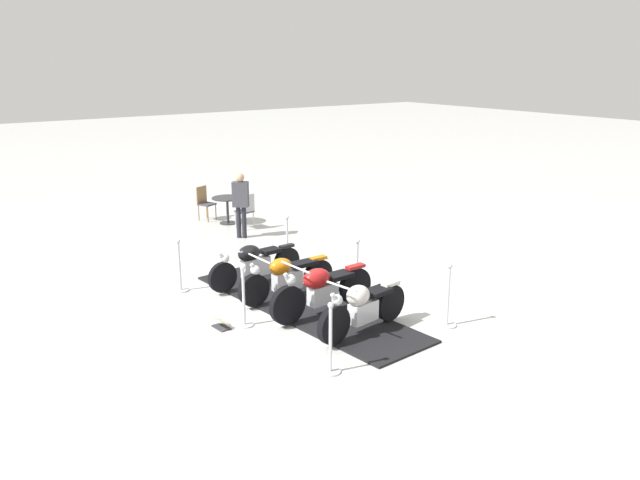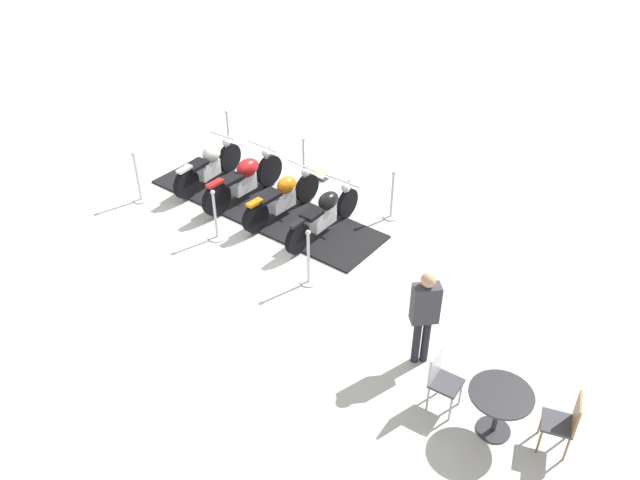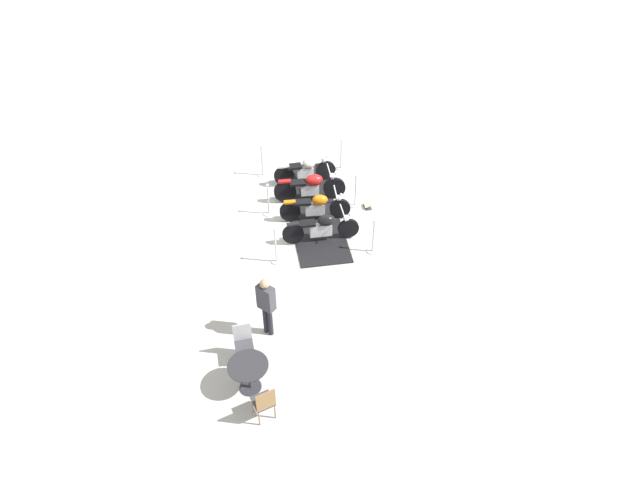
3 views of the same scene
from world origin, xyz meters
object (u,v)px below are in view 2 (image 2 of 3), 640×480
Objects in this scene: cafe_table at (499,403)px; motorcycle_maroon at (245,178)px; info_placard at (320,176)px; cafe_chair_near_table at (442,377)px; motorcycle_black at (325,212)px; motorcycle_copper at (283,197)px; motorcycle_cream at (209,165)px; stanchion_right_rear at (229,139)px; bystander_person at (425,311)px; stanchion_left_mid at (216,224)px; stanchion_left_rear at (139,185)px; stanchion_right_front at (392,202)px; cafe_chair_across_table at (565,421)px; stanchion_left_front at (308,265)px; stanchion_right_mid at (304,168)px.

motorcycle_maroon is at bearing 75.49° from cafe_table.
cafe_table reaches higher than info_placard.
cafe_table is at bearing 0.00° from cafe_chair_near_table.
motorcycle_black is 1.04× the size of motorcycle_copper.
stanchion_right_rear is (1.25, 0.80, -0.11)m from motorcycle_cream.
cafe_table is at bearing -154.58° from bystander_person.
stanchion_left_mid is at bearing -135.21° from stanchion_right_rear.
motorcycle_maroon is 1.34× the size of bystander_person.
stanchion_left_mid is at bearing -85.50° from stanchion_left_rear.
stanchion_right_front is at bearing -75.47° from motorcycle_cream.
cafe_chair_near_table is at bearing -110.44° from motorcycle_maroon.
motorcycle_copper is at bearing 21.84° from bystander_person.
cafe_chair_across_table is at bearing -89.83° from stanchion_left_rear.
stanchion_left_front is 3.14× the size of info_placard.
cafe_chair_across_table reaches higher than motorcycle_copper.
stanchion_right_mid is at bearing -20.33° from motorcycle_maroon.
motorcycle_black is 2.21m from info_placard.
stanchion_right_rear is at bearing 21.00° from bystander_person.
motorcycle_black is at bearing -88.11° from motorcycle_maroon.
stanchion_right_front is 4.87m from cafe_chair_near_table.
info_placard is (0.55, -2.40, -0.32)m from stanchion_right_rear.
cafe_table is (-1.71, -7.99, 0.07)m from motorcycle_cream.
info_placard is 0.37× the size of cafe_chair_across_table.
cafe_chair_near_table is (-3.26, -5.71, 0.18)m from stanchion_right_mid.
info_placard is at bearing 15.26° from motorcycle_copper.
stanchion_left_rear is 4.54m from stanchion_left_front.
stanchion_right_front is (1.61, -3.72, -0.14)m from motorcycle_cream.
bystander_person is (-0.06, -4.80, 0.68)m from stanchion_left_mid.
bystander_person is (-2.55, -7.27, 0.62)m from stanchion_right_rear.
stanchion_left_front is 1.31× the size of cafe_table.
stanchion_right_mid reaches higher than cafe_chair_near_table.
cafe_table is at bearing -110.88° from motorcycle_cream.
cafe_chair_across_table reaches higher than cafe_table.
stanchion_left_front reaches higher than info_placard.
cafe_table is at bearing -94.25° from stanchion_left_mid.
stanchion_left_rear reaches higher than stanchion_right_rear.
stanchion_right_front is at bearing -54.96° from stanchion_left_rear.
cafe_table is 1.63m from bystander_person.
stanchion_left_mid is (-1.40, 0.42, -0.15)m from motorcycle_copper.
motorcycle_black is 5.86m from cafe_chair_across_table.
motorcycle_black is 4.05m from stanchion_right_rear.
bystander_person reaches higher than stanchion_right_front.
motorcycle_black reaches higher than cafe_table.
stanchion_left_mid reaches higher than cafe_chair_across_table.
info_placard is (3.22, -2.19, -0.30)m from stanchion_left_rear.
cafe_table is at bearing -108.61° from stanchion_right_rear.
motorcycle_cream is 2.05m from stanchion_right_mid.
info_placard is 6.67m from cafe_chair_near_table.
cafe_table is at bearing -91.94° from stanchion_left_rear.
motorcycle_copper is 1.88× the size of stanchion_left_front.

